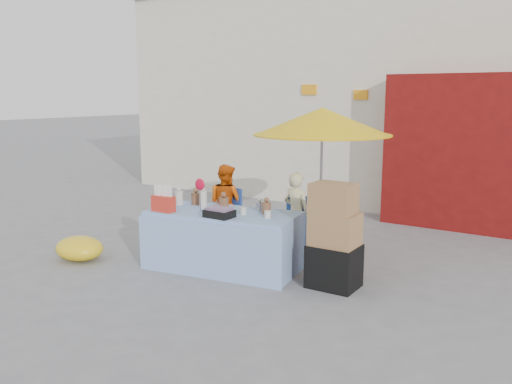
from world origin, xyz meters
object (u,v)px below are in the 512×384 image
Objects in this scene: chair_left at (221,227)px; chair_right at (291,239)px; market_table at (223,239)px; umbrella at (322,122)px; vendor_orange at (226,203)px; box_stack at (334,240)px; vendor_beige at (296,214)px.

chair_left and chair_right have the same top height.
umbrella is at bearing 47.93° from market_table.
chair_right is at bearing -178.57° from vendor_orange.
umbrella is (1.55, 0.15, 1.28)m from vendor_orange.
umbrella is 1.66× the size of box_stack.
chair_right is at bearing 98.44° from vendor_beige.
vendor_orange reaches higher than vendor_beige.
vendor_orange reaches higher than chair_left.
chair_right is (0.48, 0.95, -0.14)m from market_table.
market_table is at bearing -173.54° from box_stack.
box_stack reaches higher than chair_right.
vendor_beige is (-0.00, 0.13, 0.34)m from chair_right.
vendor_beige is at bearing 98.44° from chair_right.
market_table is 1.02× the size of umbrella.
vendor_orange is at bearing 98.44° from chair_left.
vendor_beige is at bearing 138.41° from box_stack.
market_table is 2.09m from umbrella.
market_table reaches higher than chair_right.
box_stack is (2.28, -0.91, -0.03)m from vendor_orange.
chair_right is (1.25, 0.00, 0.00)m from chair_left.
market_table is 1.23m from chair_left.
umbrella is at bearing -166.92° from vendor_orange.
market_table is at bearing -109.47° from chair_right.
box_stack reaches higher than vendor_orange.
vendor_beige is at bearing -172.45° from vendor_orange.
vendor_orange is at bearing 158.16° from box_stack.
vendor_beige is at bearing 13.70° from chair_left.
market_table reaches higher than chair_left.
box_stack is at bearing -29.63° from chair_right.
vendor_orange is at bearing -178.57° from chair_right.
chair_right is 0.68× the size of box_stack.
vendor_beige is at bearing 56.31° from market_table.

